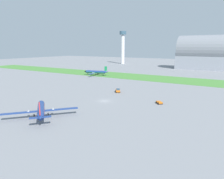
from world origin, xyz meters
name	(u,v)px	position (x,y,z in m)	size (l,w,h in m)	color
ground_plane	(105,101)	(0.00, 0.00, 0.00)	(600.00, 600.00, 0.00)	gray
grass_taxiway_strip	(161,79)	(0.00, 66.83, 0.04)	(360.00, 28.00, 0.08)	#478438
airplane_foreground_turboprop	(41,110)	(-5.58, -25.80, 2.38)	(15.54, 17.28, 6.49)	navy
airplane_taxiing_turboprop	(96,72)	(-46.35, 58.33, 2.46)	(19.14, 22.23, 6.73)	navy
pushback_tug_near_gate	(118,90)	(-3.50, 16.10, 0.91)	(3.53, 3.99, 1.95)	orange
baggage_cart_midfield	(159,102)	(19.29, 6.91, 0.57)	(2.93, 2.91, 0.90)	orange
hangar_distant	(211,54)	(20.08, 144.50, 14.17)	(57.85, 26.71, 30.99)	#9399A3
control_tower	(123,45)	(-79.77, 160.72, 22.80)	(8.00, 8.00, 38.92)	silver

